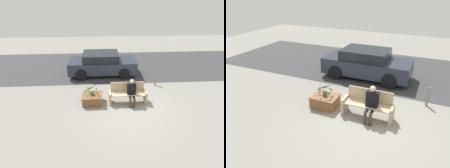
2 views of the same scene
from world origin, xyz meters
The scene contains 8 objects.
ground_plane centered at (0.00, 0.00, 0.00)m, with size 30.00×30.00×0.00m, color gray.
road_surface centered at (0.00, 5.30, 0.00)m, with size 20.00×6.00×0.01m, color #38383A.
bench centered at (-0.05, 0.42, 0.45)m, with size 1.75×0.55×0.96m.
person_seated centered at (0.10, 0.23, 0.69)m, with size 0.39×0.57×1.23m.
planter_box centered at (-1.70, 0.40, 0.24)m, with size 0.97×0.81×0.44m.
potted_plant centered at (-1.71, 0.42, 0.68)m, with size 0.64×0.66×0.52m.
parked_car centered at (-1.20, 3.81, 0.70)m, with size 4.15×1.98×1.40m.
bollard_post centered at (1.75, 2.04, 0.41)m, with size 0.10×0.10×0.78m.
Camera 2 is at (1.71, -5.89, 4.18)m, focal length 35.00 mm.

